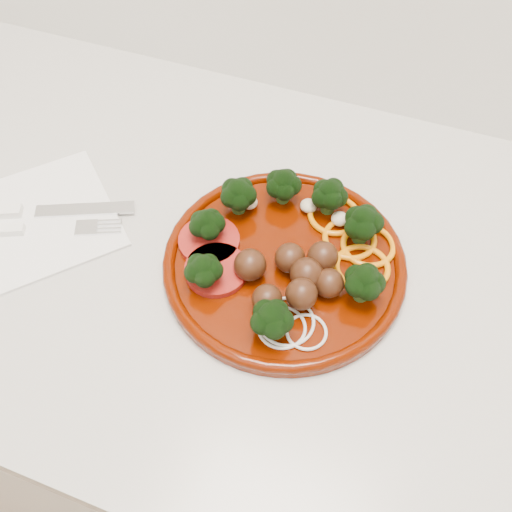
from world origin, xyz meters
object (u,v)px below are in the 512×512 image
(knife, at_px, (16,211))
(plate, at_px, (286,257))
(napkin, at_px, (37,220))
(fork, at_px, (9,230))

(knife, bearing_deg, plate, -16.76)
(plate, distance_m, napkin, 0.30)
(napkin, xyz_separation_m, knife, (-0.03, -0.00, 0.01))
(plate, relative_size, napkin, 1.55)
(napkin, height_order, fork, fork)
(napkin, xyz_separation_m, fork, (-0.02, -0.03, 0.01))
(fork, bearing_deg, napkin, 33.31)
(napkin, distance_m, knife, 0.03)
(plate, height_order, knife, plate)
(plate, height_order, napkin, plate)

